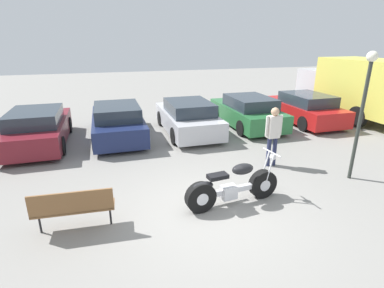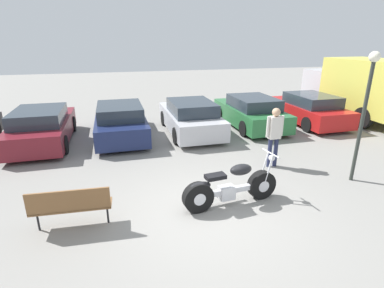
% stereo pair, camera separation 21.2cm
% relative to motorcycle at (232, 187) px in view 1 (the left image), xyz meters
% --- Properties ---
extents(ground_plane, '(60.00, 60.00, 0.00)m').
position_rel_motorcycle_xyz_m(ground_plane, '(-0.55, -0.20, -0.42)').
color(ground_plane, gray).
extents(motorcycle, '(2.28, 0.65, 1.11)m').
position_rel_motorcycle_xyz_m(motorcycle, '(0.00, 0.00, 0.00)').
color(motorcycle, black).
rests_on(motorcycle, ground_plane).
extents(parked_car_maroon, '(1.86, 4.17, 1.29)m').
position_rel_motorcycle_xyz_m(parked_car_maroon, '(-4.83, 5.58, 0.19)').
color(parked_car_maroon, maroon).
rests_on(parked_car_maroon, ground_plane).
extents(parked_car_navy, '(1.86, 4.17, 1.29)m').
position_rel_motorcycle_xyz_m(parked_car_navy, '(-2.14, 5.66, 0.19)').
color(parked_car_navy, '#19234C').
rests_on(parked_car_navy, ground_plane).
extents(parked_car_silver, '(1.86, 4.17, 1.29)m').
position_rel_motorcycle_xyz_m(parked_car_silver, '(0.55, 5.57, 0.19)').
color(parked_car_silver, '#BCBCC1').
rests_on(parked_car_silver, ground_plane).
extents(parked_car_green, '(1.86, 4.17, 1.29)m').
position_rel_motorcycle_xyz_m(parked_car_green, '(3.23, 5.79, 0.19)').
color(parked_car_green, '#286B38').
rests_on(parked_car_green, ground_plane).
extents(parked_car_red, '(1.86, 4.17, 1.29)m').
position_rel_motorcycle_xyz_m(parked_car_red, '(5.92, 5.67, 0.19)').
color(parked_car_red, red).
rests_on(parked_car_red, ground_plane).
extents(delivery_truck, '(2.32, 6.01, 2.71)m').
position_rel_motorcycle_xyz_m(delivery_truck, '(8.69, 5.57, 1.07)').
color(delivery_truck, '#CCC64C').
rests_on(delivery_truck, ground_plane).
extents(park_bench, '(1.53, 0.49, 0.89)m').
position_rel_motorcycle_xyz_m(park_bench, '(-3.30, -0.07, 0.12)').
color(park_bench, brown).
rests_on(park_bench, ground_plane).
extents(lamp_post, '(0.26, 0.26, 3.27)m').
position_rel_motorcycle_xyz_m(lamp_post, '(3.59, 0.34, 1.76)').
color(lamp_post, '#2D332D').
rests_on(lamp_post, ground_plane).
extents(person_standing, '(0.52, 0.23, 1.74)m').
position_rel_motorcycle_xyz_m(person_standing, '(1.99, 1.69, 0.62)').
color(person_standing, '#232847').
rests_on(person_standing, ground_plane).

